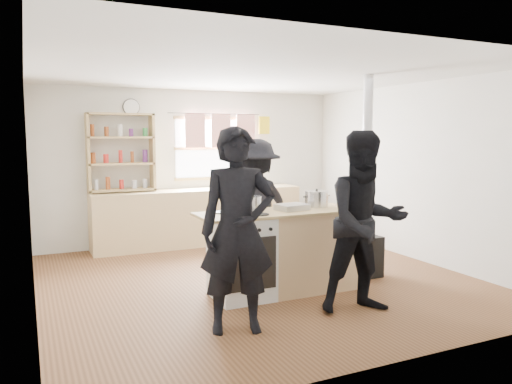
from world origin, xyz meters
TOP-DOWN VIEW (x-y plane):
  - ground at (0.00, 0.00)m, footprint 5.00×5.00m
  - back_counter at (0.00, 2.22)m, footprint 3.40×0.55m
  - shelving_unit at (-1.20, 2.34)m, footprint 1.00×0.28m
  - thermos at (1.01, 2.22)m, footprint 0.10×0.10m
  - cooking_island at (0.14, -0.55)m, footprint 1.97×0.64m
  - skillet_greens at (-0.51, -0.74)m, footprint 0.44×0.44m
  - roast_tray at (0.18, -0.54)m, footprint 0.37×0.31m
  - stockpot_stove at (-0.28, -0.43)m, footprint 0.24×0.24m
  - stockpot_counter at (0.57, -0.43)m, footprint 0.28×0.28m
  - bread_board at (0.93, -0.54)m, footprint 0.32×0.26m
  - flue_heater at (1.30, -0.41)m, footprint 0.35×0.35m
  - person_near_left at (-0.84, -1.38)m, footprint 0.77×0.60m
  - person_near_right at (0.51, -1.45)m, footprint 1.00×0.84m
  - person_far at (0.12, 0.33)m, footprint 1.24×0.90m

SIDE VIEW (x-z plane):
  - ground at x=0.00m, z-range -0.01..0.00m
  - back_counter at x=0.00m, z-range 0.00..0.90m
  - cooking_island at x=0.14m, z-range 0.00..0.93m
  - flue_heater at x=1.30m, z-range -0.60..1.90m
  - person_far at x=0.12m, z-range 0.00..1.72m
  - person_near_right at x=0.51m, z-range 0.00..1.82m
  - person_near_left at x=-0.84m, z-range 0.00..1.85m
  - skillet_greens at x=-0.51m, z-range 0.93..0.98m
  - roast_tray at x=0.18m, z-range 0.93..1.00m
  - bread_board at x=0.93m, z-range 0.92..1.04m
  - stockpot_stove at x=-0.28m, z-range 0.92..1.11m
  - stockpot_counter at x=0.57m, z-range 0.92..1.13m
  - thermos at x=1.01m, z-range 0.90..1.21m
  - shelving_unit at x=-1.20m, z-range 0.91..2.11m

